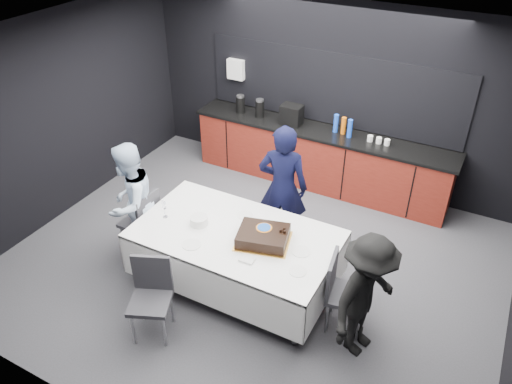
# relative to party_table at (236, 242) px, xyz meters

# --- Properties ---
(ground) EXTENTS (6.00, 6.00, 0.00)m
(ground) POSITION_rel_party_table_xyz_m (0.00, 0.40, -0.64)
(ground) COLOR #45454A
(ground) RESTS_ON ground
(room_shell) EXTENTS (6.04, 5.04, 2.82)m
(room_shell) POSITION_rel_party_table_xyz_m (0.00, 0.40, 1.22)
(room_shell) COLOR white
(room_shell) RESTS_ON ground
(kitchenette) EXTENTS (4.10, 0.64, 2.05)m
(kitchenette) POSITION_rel_party_table_xyz_m (-0.02, 2.62, -0.10)
(kitchenette) COLOR maroon
(kitchenette) RESTS_ON ground
(party_table) EXTENTS (2.32, 1.32, 0.78)m
(party_table) POSITION_rel_party_table_xyz_m (0.00, 0.00, 0.00)
(party_table) COLOR #99999E
(party_table) RESTS_ON ground
(cake_assembly) EXTENTS (0.69, 0.61, 0.18)m
(cake_assembly) POSITION_rel_party_table_xyz_m (0.35, 0.01, 0.21)
(cake_assembly) COLOR gold
(cake_assembly) RESTS_ON party_table
(plate_stack) EXTENTS (0.21, 0.21, 0.10)m
(plate_stack) POSITION_rel_party_table_xyz_m (-0.46, -0.05, 0.19)
(plate_stack) COLOR white
(plate_stack) RESTS_ON party_table
(loose_plate_near) EXTENTS (0.21, 0.21, 0.01)m
(loose_plate_near) POSITION_rel_party_table_xyz_m (-0.32, -0.41, 0.14)
(loose_plate_near) COLOR white
(loose_plate_near) RESTS_ON party_table
(loose_plate_right_a) EXTENTS (0.21, 0.21, 0.01)m
(loose_plate_right_a) POSITION_rel_party_table_xyz_m (0.79, 0.05, 0.14)
(loose_plate_right_a) COLOR white
(loose_plate_right_a) RESTS_ON party_table
(loose_plate_right_b) EXTENTS (0.19, 0.19, 0.01)m
(loose_plate_right_b) POSITION_rel_party_table_xyz_m (0.89, -0.25, 0.14)
(loose_plate_right_b) COLOR white
(loose_plate_right_b) RESTS_ON party_table
(loose_plate_far) EXTENTS (0.19, 0.19, 0.01)m
(loose_plate_far) POSITION_rel_party_table_xyz_m (-0.07, 0.35, 0.14)
(loose_plate_far) COLOR white
(loose_plate_far) RESTS_ON party_table
(fork_pile) EXTENTS (0.17, 0.11, 0.03)m
(fork_pile) POSITION_rel_party_table_xyz_m (0.34, -0.36, 0.15)
(fork_pile) COLOR white
(fork_pile) RESTS_ON party_table
(champagne_flute) EXTENTS (0.06, 0.06, 0.22)m
(champagne_flute) POSITION_rel_party_table_xyz_m (-0.90, -0.12, 0.30)
(champagne_flute) COLOR white
(champagne_flute) RESTS_ON party_table
(chair_left) EXTENTS (0.43, 0.43, 0.92)m
(chair_left) POSITION_rel_party_table_xyz_m (-1.34, -0.03, -0.11)
(chair_left) COLOR #323137
(chair_left) RESTS_ON ground
(chair_right) EXTENTS (0.48, 0.48, 0.92)m
(chair_right) POSITION_rel_party_table_xyz_m (1.30, -0.02, -0.11)
(chair_right) COLOR #323137
(chair_right) RESTS_ON ground
(chair_near) EXTENTS (0.55, 0.55, 0.92)m
(chair_near) POSITION_rel_party_table_xyz_m (-0.45, -1.01, -0.11)
(chair_near) COLOR #323137
(chair_near) RESTS_ON ground
(person_center) EXTENTS (0.72, 0.56, 1.73)m
(person_center) POSITION_rel_party_table_xyz_m (0.12, 0.99, 0.23)
(person_center) COLOR black
(person_center) RESTS_ON ground
(person_left) EXTENTS (0.69, 0.83, 1.58)m
(person_left) POSITION_rel_party_table_xyz_m (-1.44, -0.09, 0.15)
(person_left) COLOR silver
(person_left) RESTS_ON ground
(person_right) EXTENTS (0.78, 1.05, 1.46)m
(person_right) POSITION_rel_party_table_xyz_m (1.62, -0.22, 0.09)
(person_right) COLOR black
(person_right) RESTS_ON ground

